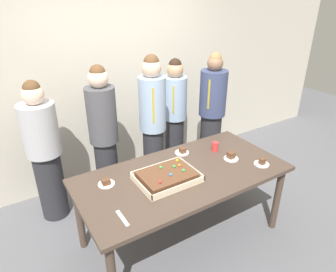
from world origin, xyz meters
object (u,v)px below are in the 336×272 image
person_far_right_suit (153,126)px  plated_slice_far_right (231,157)px  sheet_cake (167,176)px  person_back_corner (212,117)px  party_table (183,180)px  plated_slice_far_left (182,151)px  person_serving_front (175,116)px  person_green_shirt_behind (104,136)px  plated_slice_near_left (262,163)px  cake_server_utensil (122,218)px  plated_slice_near_right (106,183)px  person_striped_tie_right (45,152)px  drink_cup_nearest (215,146)px

person_far_right_suit → plated_slice_far_right: bearing=48.1°
sheet_cake → person_back_corner: person_back_corner is taller
party_table → plated_slice_far_left: 0.40m
sheet_cake → person_serving_front: person_serving_front is taller
person_green_shirt_behind → plated_slice_near_left: bearing=30.2°
sheet_cake → person_green_shirt_behind: (-0.22, 0.99, 0.06)m
plated_slice_far_right → person_far_right_suit: person_far_right_suit is taller
plated_slice_far_left → cake_server_utensil: (-0.97, -0.61, -0.02)m
plated_slice_far_left → cake_server_utensil: 1.14m
plated_slice_near_right → person_back_corner: 1.79m
party_table → person_far_right_suit: (0.13, 0.83, 0.23)m
person_green_shirt_behind → person_back_corner: bearing=70.3°
plated_slice_far_right → person_striped_tie_right: (-1.62, 1.12, 0.00)m
plated_slice_far_right → person_striped_tie_right: person_striped_tie_right is taller
sheet_cake → person_back_corner: (1.19, 0.81, 0.06)m
sheet_cake → plated_slice_near_left: (0.95, -0.28, -0.02)m
sheet_cake → plated_slice_near_left: size_ratio=3.69×
plated_slice_near_left → cake_server_utensil: size_ratio=0.75×
plated_slice_far_right → person_serving_front: person_serving_front is taller
plated_slice_far_left → person_far_right_suit: size_ratio=0.08×
person_far_right_suit → party_table: bearing=12.1°
cake_server_utensil → drink_cup_nearest: bearing=19.7°
sheet_cake → person_striped_tie_right: (-0.85, 1.09, -0.01)m
person_far_right_suit → person_back_corner: 0.86m
person_serving_front → plated_slice_far_left: bearing=7.8°
party_table → plated_slice_far_left: (0.21, 0.33, 0.10)m
sheet_cake → drink_cup_nearest: (0.74, 0.20, 0.01)m
sheet_cake → person_striped_tie_right: bearing=127.9°
person_back_corner → sheet_cake: bearing=0.0°
plated_slice_near_left → plated_slice_far_right: 0.31m
person_far_right_suit → person_green_shirt_behind: bearing=-83.9°
sheet_cake → person_serving_front: size_ratio=0.34×
plated_slice_far_left → person_far_right_suit: person_far_right_suit is taller
party_table → plated_slice_far_left: size_ratio=13.48×
sheet_cake → cake_server_utensil: (-0.56, -0.27, -0.03)m
plated_slice_near_right → cake_server_utensil: 0.49m
drink_cup_nearest → person_serving_front: (0.11, 0.97, 0.00)m
drink_cup_nearest → person_green_shirt_behind: size_ratio=0.06×
cake_server_utensil → person_striped_tie_right: person_striped_tie_right is taller
sheet_cake → plated_slice_far_left: size_ratio=3.69×
person_serving_front → drink_cup_nearest: bearing=29.6°
person_green_shirt_behind → person_far_right_suit: size_ratio=0.96×
drink_cup_nearest → person_back_corner: bearing=53.7°
plated_slice_near_left → plated_slice_far_left: bearing=131.3°
cake_server_utensil → plated_slice_far_left: bearing=32.0°
plated_slice_near_right → cake_server_utensil: plated_slice_near_right is taller
person_striped_tie_right → sheet_cake: bearing=0.0°
drink_cup_nearest → person_serving_front: size_ratio=0.06×
sheet_cake → person_back_corner: 1.44m
plated_slice_far_right → person_serving_front: bearing=86.0°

